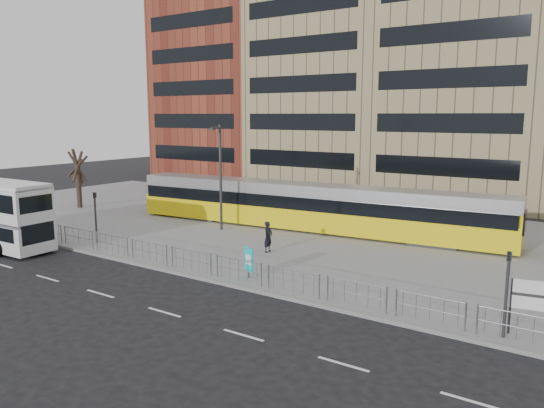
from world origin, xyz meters
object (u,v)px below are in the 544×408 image
Objects in this scene: bare_tree at (76,147)px; traffic_light_east at (507,283)px; lamp_post_west at (220,172)px; ad_panel at (249,260)px; tram at (308,207)px; pedestrian at (268,237)px; traffic_light_west at (95,211)px; station_sign at (536,298)px.

traffic_light_east is at bearing -13.17° from bare_tree.
ad_panel is at bearing -43.37° from lamp_post_west.
traffic_light_east is (14.69, -11.51, 0.41)m from tram.
traffic_light_east is at bearing 21.49° from ad_panel.
lamp_post_west is (-6.09, 3.13, 3.02)m from pedestrian.
lamp_post_west reaches higher than traffic_light_west.
traffic_light_west is at bearing 110.57° from pedestrian.
traffic_light_east is at bearing -43.43° from tram.
bare_tree reaches higher than pedestrian.
traffic_light_west reaches higher than pedestrian.
station_sign is at bearing 24.61° from ad_panel.
tram is at bearing 134.55° from station_sign.
bare_tree is at bearing 179.77° from lamp_post_west.
ad_panel is (-12.37, -0.12, -0.54)m from station_sign.
tram is 13.71m from traffic_light_west.
tram is 13.11× the size of station_sign.
pedestrian is 7.49m from lamp_post_west.
tram is 8.59× the size of traffic_light_east.
lamp_post_west is (-20.44, 7.51, 2.50)m from station_sign.
station_sign is 36.89m from bare_tree.
pedestrian is at bearing 137.84° from ad_panel.
traffic_light_west is 14.01m from bare_tree.
lamp_post_west is (-8.07, 7.62, 3.04)m from ad_panel.
station_sign is at bearing -20.16° from lamp_post_west.
ad_panel is at bearing -10.93° from traffic_light_west.
traffic_light_east is 36.15m from bare_tree.
traffic_light_east reaches higher than pedestrian.
lamp_post_west reaches higher than traffic_light_east.
station_sign is 12.39m from ad_panel.
ad_panel is at bearing -18.08° from bare_tree.
tram is 11.46m from ad_panel.
traffic_light_west is 8.36m from lamp_post_west.
station_sign is at bearing -108.38° from pedestrian.
station_sign is 0.28× the size of bare_tree.
traffic_light_west is (-24.31, 0.35, 0.57)m from station_sign.
traffic_light_east is at bearing -11.09° from traffic_light_west.
traffic_light_east is (13.50, -5.01, 1.09)m from pedestrian.
traffic_light_west is at bearing 168.71° from station_sign.
ad_panel is at bearing 176.01° from traffic_light_east.
station_sign is at bearing -11.90° from bare_tree.
pedestrian is (1.19, -6.50, -0.69)m from tram.
lamp_post_west is (3.87, 7.16, 1.93)m from traffic_light_west.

